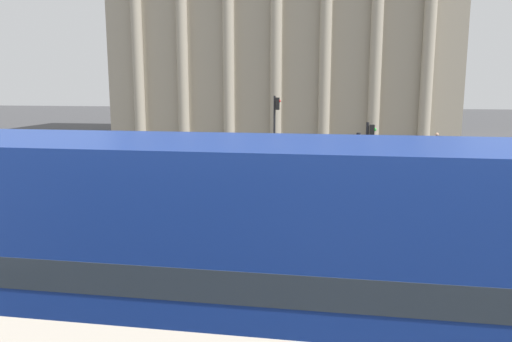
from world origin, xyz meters
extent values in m
cylinder|color=black|center=(-5.89, 6.02, 0.52)|extent=(1.03, 0.22, 1.03)
cube|color=navy|center=(-2.09, 4.80, 1.32)|extent=(10.41, 2.46, 1.60)
cube|color=#2D3842|center=(-2.09, 4.80, 2.34)|extent=(10.20, 2.48, 0.45)
cube|color=navy|center=(-2.09, 4.80, 3.32)|extent=(10.41, 2.46, 1.51)
cube|color=#A39984|center=(-4.92, 44.11, 10.31)|extent=(28.39, 13.02, 20.61)
cylinder|color=#A39984|center=(-16.27, 37.15, 8.76)|extent=(0.90, 0.90, 17.52)
cylinder|color=#A39984|center=(-12.49, 37.15, 8.76)|extent=(0.90, 0.90, 17.52)
cylinder|color=#A39984|center=(-8.70, 37.15, 8.76)|extent=(0.90, 0.90, 17.52)
cylinder|color=#A39984|center=(-4.92, 37.15, 8.76)|extent=(0.90, 0.90, 17.52)
cylinder|color=#A39984|center=(-1.13, 37.15, 8.76)|extent=(0.90, 0.90, 17.52)
cylinder|color=#A39984|center=(2.65, 37.15, 8.76)|extent=(0.90, 0.90, 17.52)
cylinder|color=#A39984|center=(6.44, 37.15, 8.76)|extent=(0.90, 0.90, 17.52)
cylinder|color=black|center=(0.63, 11.97, 1.77)|extent=(0.12, 0.12, 3.54)
cube|color=black|center=(0.81, 11.97, 3.09)|extent=(0.20, 0.24, 0.70)
sphere|color=green|center=(0.92, 11.97, 3.24)|extent=(0.14, 0.14, 0.14)
cylinder|color=black|center=(1.25, 18.88, 1.66)|extent=(0.12, 0.12, 3.32)
cube|color=black|center=(1.43, 18.88, 2.87)|extent=(0.20, 0.24, 0.70)
sphere|color=green|center=(1.54, 18.88, 3.02)|extent=(0.14, 0.14, 0.14)
cylinder|color=black|center=(-3.64, 26.57, 2.10)|extent=(0.12, 0.12, 4.20)
cube|color=black|center=(-3.46, 26.57, 3.75)|extent=(0.20, 0.24, 0.70)
sphere|color=red|center=(-3.35, 26.57, 3.90)|extent=(0.14, 0.14, 0.14)
cylinder|color=#282B33|center=(1.24, 13.91, 0.41)|extent=(0.14, 0.14, 0.82)
cylinder|color=#282B33|center=(1.42, 13.91, 0.41)|extent=(0.14, 0.14, 0.82)
cylinder|color=slate|center=(1.33, 13.91, 1.15)|extent=(0.32, 0.32, 0.65)
sphere|color=tan|center=(1.33, 13.91, 1.59)|extent=(0.22, 0.22, 0.22)
cylinder|color=#282B33|center=(6.32, 31.72, 0.42)|extent=(0.14, 0.14, 0.84)
cylinder|color=#282B33|center=(6.50, 31.72, 0.42)|extent=(0.14, 0.14, 0.84)
cylinder|color=#284799|center=(6.41, 31.72, 1.17)|extent=(0.32, 0.32, 0.66)
sphere|color=tan|center=(6.41, 31.72, 1.61)|extent=(0.23, 0.23, 0.23)
camera|label=1|loc=(0.08, -2.26, 4.90)|focal=35.00mm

